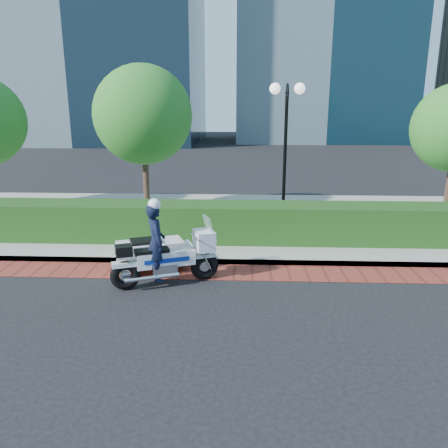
{
  "coord_description": "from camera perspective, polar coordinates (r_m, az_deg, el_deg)",
  "views": [
    {
      "loc": [
        -0.24,
        -7.92,
        3.7
      ],
      "look_at": [
        -0.68,
        2.08,
        1.0
      ],
      "focal_mm": 35.0,
      "sensor_mm": 36.0,
      "label": 1
    }
  ],
  "objects": [
    {
      "name": "ground",
      "position": [
        8.75,
        3.9,
        -9.97
      ],
      "size": [
        120.0,
        120.0,
        0.0
      ],
      "primitive_type": "plane",
      "color": "black",
      "rests_on": "ground"
    },
    {
      "name": "lamppost",
      "position": [
        13.2,
        8.07,
        11.72
      ],
      "size": [
        1.02,
        0.7,
        4.21
      ],
      "color": "black",
      "rests_on": "sidewalk"
    },
    {
      "name": "police_motorcycle",
      "position": [
        9.63,
        -8.61,
        -3.55
      ],
      "size": [
        2.41,
        1.78,
        1.9
      ],
      "rotation": [
        0.0,
        0.0,
        0.37
      ],
      "color": "black",
      "rests_on": "ground"
    },
    {
      "name": "sidewalk",
      "position": [
        14.39,
        3.39,
        0.46
      ],
      "size": [
        60.0,
        8.0,
        0.15
      ],
      "primitive_type": "cube",
      "color": "gray",
      "rests_on": "ground"
    },
    {
      "name": "hedge_main",
      "position": [
        11.92,
        3.58,
        0.23
      ],
      "size": [
        18.0,
        1.2,
        1.0
      ],
      "primitive_type": "cube",
      "color": "black",
      "rests_on": "sidewalk"
    },
    {
      "name": "brick_strip",
      "position": [
        10.12,
        3.72,
        -6.35
      ],
      "size": [
        60.0,
        1.0,
        0.01
      ],
      "primitive_type": "cube",
      "color": "maroon",
      "rests_on": "ground"
    },
    {
      "name": "tree_b",
      "position": [
        14.79,
        -10.53,
        13.81
      ],
      "size": [
        3.2,
        3.2,
        4.89
      ],
      "color": "#332319",
      "rests_on": "sidewalk"
    }
  ]
}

